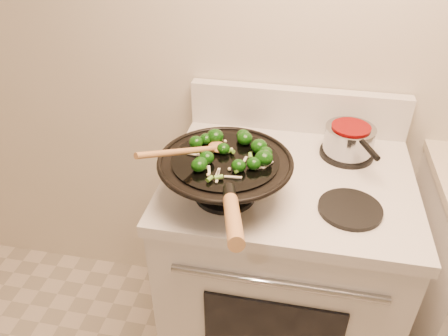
# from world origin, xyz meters

# --- Properties ---
(stove) EXTENTS (0.78, 0.67, 1.08)m
(stove) POSITION_xyz_m (-0.10, 1.17, 0.47)
(stove) COLOR silver
(stove) RESTS_ON ground
(wok) EXTENTS (0.38, 0.63, 0.23)m
(wok) POSITION_xyz_m (-0.28, 1.02, 1.00)
(wok) COLOR black
(wok) RESTS_ON stove
(stirfry) EXTENTS (0.25, 0.26, 0.04)m
(stirfry) POSITION_xyz_m (-0.27, 1.04, 1.07)
(stirfry) COLOR #0C3508
(stirfry) RESTS_ON wok
(wooden_spoon) EXTENTS (0.21, 0.27, 0.11)m
(wooden_spoon) POSITION_xyz_m (-0.36, 1.00, 1.09)
(wooden_spoon) COLOR #AB7543
(wooden_spoon) RESTS_ON wok
(saucepan) EXTENTS (0.16, 0.25, 0.10)m
(saucepan) POSITION_xyz_m (0.08, 1.32, 0.98)
(saucepan) COLOR #989AA0
(saucepan) RESTS_ON stove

